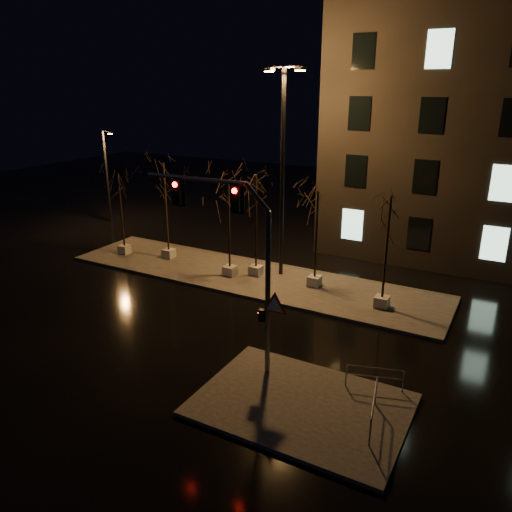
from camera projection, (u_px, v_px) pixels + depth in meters
The scene contains 14 objects.
ground at pixel (185, 319), 23.30m from camera, with size 90.00×90.00×0.00m, color black.
median at pixel (248, 276), 28.25m from camera, with size 22.00×5.00×0.15m, color #3F3C38.
sidewalk_corner at pixel (301, 405), 16.96m from camera, with size 7.00×5.00×0.15m, color #3F3C38.
tree_0 at pixel (120, 192), 30.57m from camera, with size 1.80×1.80×5.23m.
tree_1 at pixel (165, 185), 29.60m from camera, with size 1.80×1.80×6.04m.
tree_2 at pixel (229, 202), 26.86m from camera, with size 1.80×1.80×5.57m.
tree_3 at pixel (256, 198), 26.80m from camera, with size 1.80×1.80×5.86m.
tree_4 at pixel (317, 213), 25.42m from camera, with size 1.80×1.80×5.31m.
tree_5 at pixel (389, 222), 22.81m from camera, with size 1.80×1.80×5.65m.
traffic_signal_mast at pixel (239, 249), 17.78m from camera, with size 5.84×0.34×7.13m.
streetlight_main at pixel (283, 160), 26.37m from camera, with size 2.71×1.22×11.13m.
streetlight_far at pixel (107, 173), 38.42m from camera, with size 1.38×0.56×7.13m.
guard_rail_a at pixel (375, 375), 17.54m from camera, with size 1.93×0.62×0.87m.
guard_rail_b at pixel (374, 405), 15.69m from camera, with size 0.49×2.18×1.05m.
Camera 1 is at (13.08, -16.84, 10.41)m, focal length 35.00 mm.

